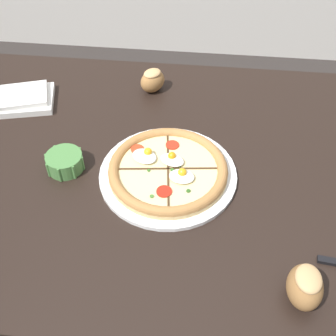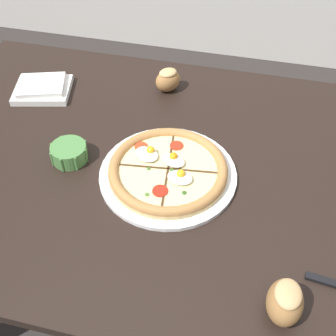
% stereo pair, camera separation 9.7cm
% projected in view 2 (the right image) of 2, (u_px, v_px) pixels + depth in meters
% --- Properties ---
extents(ground_plane, '(12.00, 12.00, 0.00)m').
position_uv_depth(ground_plane, '(149.00, 290.00, 1.68)').
color(ground_plane, '#2D2826').
extents(dining_table, '(1.36, 0.99, 0.74)m').
position_uv_depth(dining_table, '(141.00, 181.00, 1.22)').
color(dining_table, black).
rests_on(dining_table, ground_plane).
extents(pizza, '(0.36, 0.36, 0.05)m').
position_uv_depth(pizza, '(168.00, 171.00, 1.09)').
color(pizza, white).
rests_on(pizza, dining_table).
extents(ramekin_bowl, '(0.10, 0.10, 0.05)m').
position_uv_depth(ramekin_bowl, '(69.00, 152.00, 1.13)').
color(ramekin_bowl, '#4C8442').
rests_on(ramekin_bowl, dining_table).
extents(napkin_folded, '(0.20, 0.18, 0.04)m').
position_uv_depth(napkin_folded, '(42.00, 88.00, 1.35)').
color(napkin_folded, silver).
rests_on(napkin_folded, dining_table).
extents(bread_piece_mid, '(0.08, 0.10, 0.09)m').
position_uv_depth(bread_piece_mid, '(285.00, 301.00, 0.81)').
color(bread_piece_mid, olive).
rests_on(bread_piece_mid, dining_table).
extents(bread_piece_far, '(0.10, 0.10, 0.08)m').
position_uv_depth(bread_piece_far, '(167.00, 79.00, 1.35)').
color(bread_piece_far, '#A3703D').
rests_on(bread_piece_far, dining_table).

